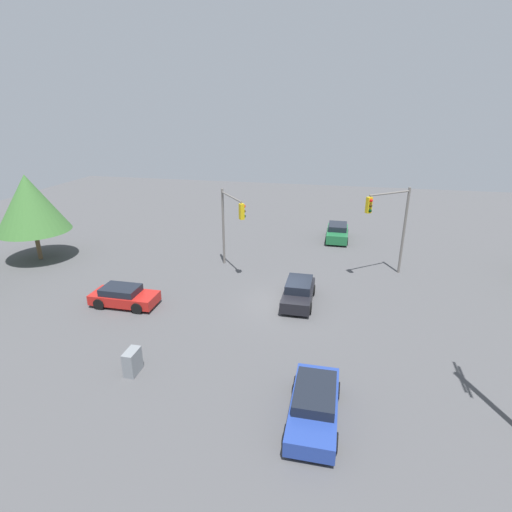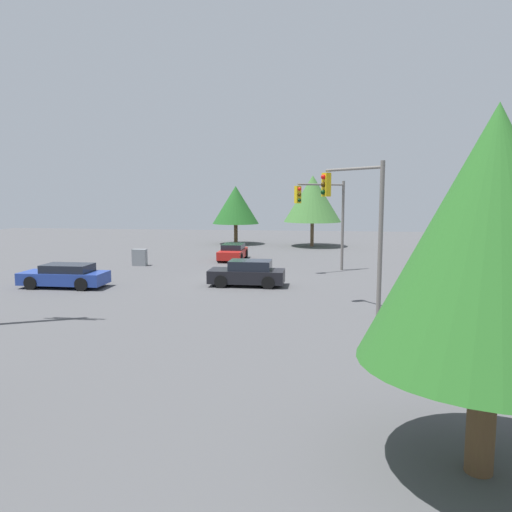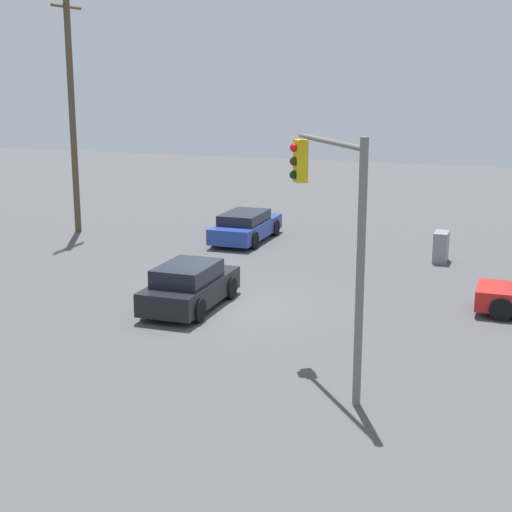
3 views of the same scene
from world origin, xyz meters
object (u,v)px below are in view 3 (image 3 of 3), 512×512
(traffic_signal_main, at_px, (332,213))
(electrical_cabinet, at_px, (441,247))
(sedan_blue, at_px, (246,226))
(sedan_dark, at_px, (190,286))

(traffic_signal_main, distance_m, electrical_cabinet, 13.23)
(traffic_signal_main, relative_size, electrical_cabinet, 5.03)
(traffic_signal_main, height_order, electrical_cabinet, traffic_signal_main)
(sedan_blue, distance_m, electrical_cabinet, 8.37)
(sedan_dark, relative_size, traffic_signal_main, 0.70)
(sedan_dark, relative_size, electrical_cabinet, 3.54)
(traffic_signal_main, bearing_deg, sedan_blue, -9.89)
(sedan_dark, distance_m, sedan_blue, 9.82)
(electrical_cabinet, bearing_deg, sedan_dark, -37.38)
(sedan_blue, height_order, traffic_signal_main, traffic_signal_main)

